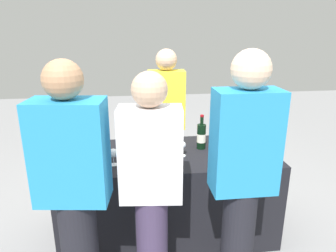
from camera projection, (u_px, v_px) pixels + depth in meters
ground_plane at (168, 230)px, 2.96m from camera, size 12.00×12.00×0.00m
tasting_table at (168, 193)px, 2.84m from camera, size 1.85×0.82×0.78m
wine_bottle_0 at (132, 133)px, 2.85m from camera, size 0.07×0.07×0.34m
wine_bottle_1 at (142, 135)px, 2.82m from camera, size 0.08×0.08×0.33m
wine_bottle_2 at (201, 136)px, 2.80m from camera, size 0.08×0.08×0.31m
wine_bottle_3 at (219, 133)px, 2.88m from camera, size 0.07×0.07×0.33m
wine_bottle_4 at (238, 134)px, 2.88m from camera, size 0.07×0.07×0.30m
wine_glass_0 at (113, 154)px, 2.47m from camera, size 0.07×0.07×0.14m
wine_glass_1 at (168, 148)px, 2.58m from camera, size 0.07×0.07×0.14m
wine_glass_2 at (182, 146)px, 2.64m from camera, size 0.06×0.06×0.13m
wine_glass_3 at (221, 145)px, 2.62m from camera, size 0.07×0.07×0.15m
server_pouring at (166, 120)px, 3.33m from camera, size 0.39×0.23×1.63m
guest_0 at (74, 189)px, 1.89m from camera, size 0.45×0.29×1.68m
guest_1 at (151, 186)px, 1.99m from camera, size 0.41×0.25×1.60m
guest_2 at (242, 176)px, 1.96m from camera, size 0.40×0.23×1.73m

